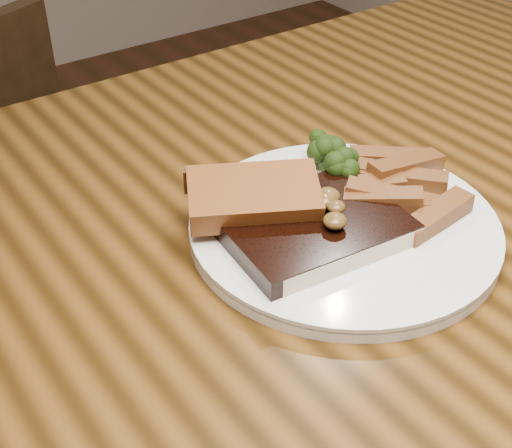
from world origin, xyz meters
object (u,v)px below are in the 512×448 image
(potato_wedges, at_px, (398,191))
(plate, at_px, (343,228))
(dining_table, at_px, (251,333))
(steak, at_px, (312,228))
(garlic_bread, at_px, (254,214))

(potato_wedges, bearing_deg, plate, 178.84)
(dining_table, bearing_deg, potato_wedges, -5.95)
(plate, bearing_deg, steak, 179.50)
(dining_table, bearing_deg, plate, -9.27)
(dining_table, xyz_separation_m, potato_wedges, (0.17, -0.02, 0.12))
(plate, distance_m, potato_wedges, 0.07)
(plate, xyz_separation_m, steak, (-0.04, 0.00, 0.02))
(steak, bearing_deg, plate, 5.12)
(dining_table, relative_size, steak, 9.70)
(plate, xyz_separation_m, garlic_bread, (-0.07, 0.05, 0.02))
(potato_wedges, bearing_deg, garlic_bread, 161.12)
(steak, relative_size, potato_wedges, 1.41)
(dining_table, relative_size, plate, 5.25)
(plate, relative_size, steak, 1.85)
(dining_table, xyz_separation_m, steak, (0.06, -0.02, 0.12))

